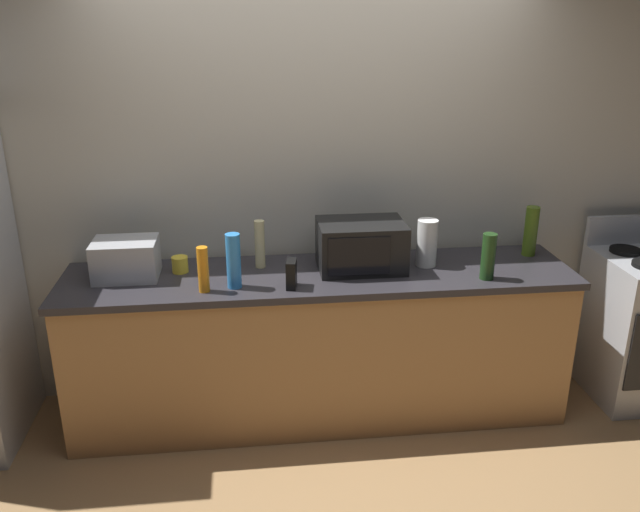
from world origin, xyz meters
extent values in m
plane|color=#A87F51|center=(0.00, 0.00, 0.00)|extent=(8.00, 8.00, 0.00)
cube|color=beige|center=(0.00, 0.81, 1.35)|extent=(6.40, 0.10, 2.70)
cube|color=#B27F4C|center=(0.00, 0.40, 0.43)|extent=(2.80, 0.60, 0.86)
cube|color=#2D2B30|center=(0.00, 0.40, 0.88)|extent=(2.84, 0.64, 0.04)
cube|color=#B7BABF|center=(2.00, 0.68, 0.99)|extent=(0.60, 0.04, 0.18)
cylinder|color=black|center=(1.87, 0.52, 0.91)|extent=(0.18, 0.18, 0.02)
cube|color=black|center=(0.24, 0.45, 1.04)|extent=(0.48, 0.34, 0.27)
cube|color=black|center=(0.20, 0.28, 1.04)|extent=(0.34, 0.01, 0.21)
cube|color=#B7BABF|center=(-1.05, 0.46, 1.01)|extent=(0.34, 0.26, 0.21)
cylinder|color=white|center=(0.62, 0.45, 1.04)|extent=(0.12, 0.12, 0.27)
cube|color=black|center=(-0.17, 0.22, 0.98)|extent=(0.07, 0.12, 0.15)
cylinder|color=beige|center=(-0.33, 0.53, 1.04)|extent=(0.06, 0.06, 0.27)
cylinder|color=#338CE5|center=(-0.47, 0.25, 1.05)|extent=(0.08, 0.08, 0.29)
cylinder|color=#1E3F19|center=(0.89, 0.21, 1.03)|extent=(0.08, 0.08, 0.26)
cylinder|color=#4C6B19|center=(1.27, 0.55, 1.05)|extent=(0.08, 0.08, 0.30)
cylinder|color=orange|center=(-0.62, 0.21, 1.02)|extent=(0.06, 0.06, 0.24)
cylinder|color=yellow|center=(-0.77, 0.50, 0.94)|extent=(0.09, 0.09, 0.09)
camera|label=1|loc=(-0.38, -2.91, 2.24)|focal=36.33mm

